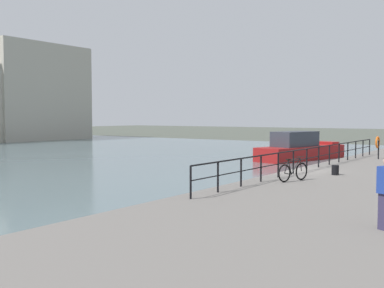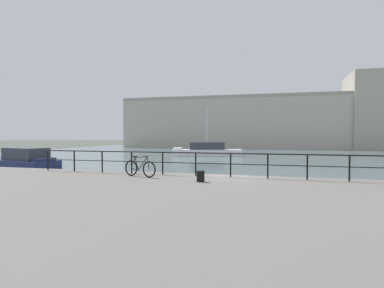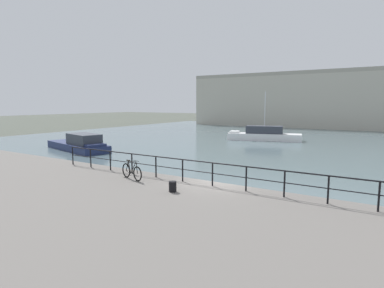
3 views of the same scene
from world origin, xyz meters
name	(u,v)px [view 1 (image 1 of 3)]	position (x,y,z in m)	size (l,w,h in m)	color
ground_plane	(290,190)	(0.00, 0.00, 0.00)	(240.00, 240.00, 0.00)	#4C5147
moored_green_narrowboat	(300,149)	(15.59, 5.99, 0.91)	(9.54, 4.65, 2.38)	maroon
quay_railing	(313,154)	(1.01, -0.75, 1.76)	(20.93, 0.07, 1.08)	black
parked_bicycle	(293,172)	(-3.71, -1.74, 1.41)	(1.71, 0.56, 0.98)	black
mooring_bollard	(335,170)	(-0.74, -2.47, 1.24)	(0.32, 0.32, 0.44)	black
life_ring_stand	(378,143)	(8.52, -1.99, 2.00)	(0.75, 0.16, 1.40)	black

